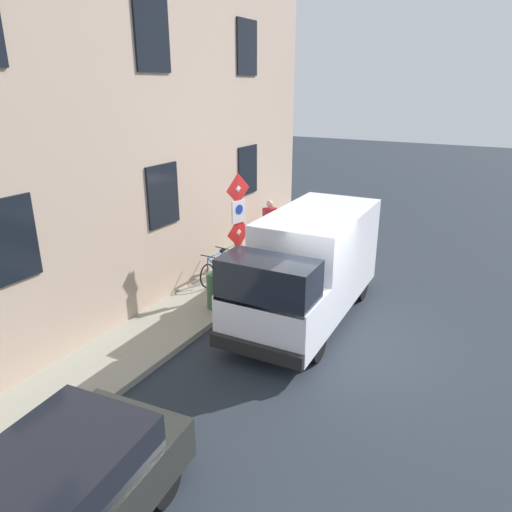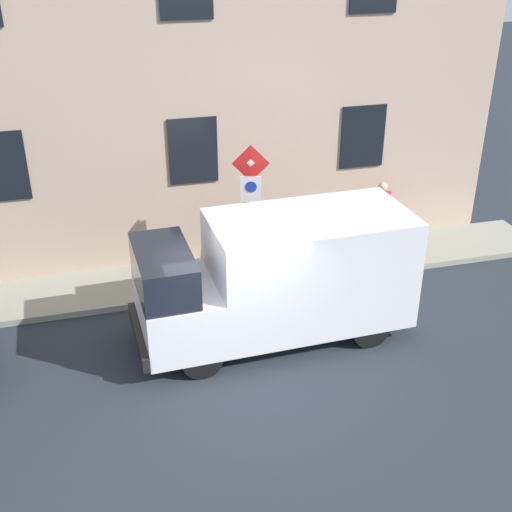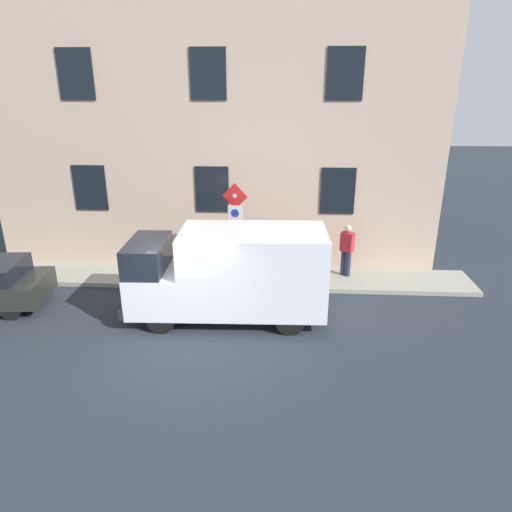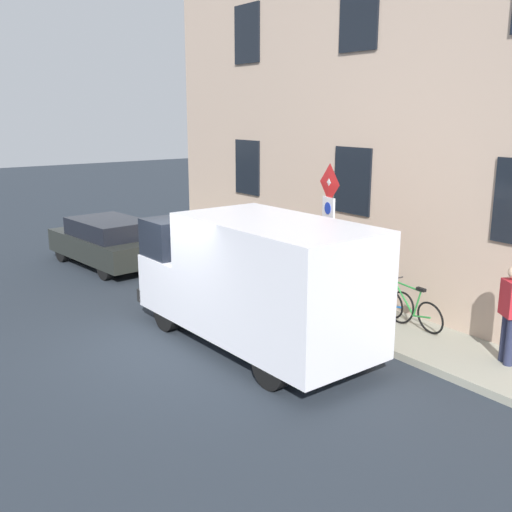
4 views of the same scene
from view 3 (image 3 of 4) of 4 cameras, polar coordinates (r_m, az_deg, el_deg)
The scene contains 9 objects.
ground_plane at distance 11.95m, azimuth -8.43°, elevation -10.14°, with size 80.00×80.00×0.00m, color #262D36.
sidewalk_slab at distance 15.29m, azimuth -5.61°, elevation -2.59°, with size 1.79×16.87×0.14m, color gray.
building_facade at distance 15.38m, azimuth -5.46°, elevation 14.31°, with size 0.75×14.87×8.81m.
sign_post_stacked at distance 13.83m, azimuth -2.57°, elevation 4.08°, with size 0.20×0.55×3.09m.
delivery_van at distance 12.31m, azimuth -3.12°, elevation -2.03°, with size 2.16×5.39×2.50m.
bicycle_green at distance 15.26m, azimuth 2.90°, elevation -0.77°, with size 0.46×1.72×0.89m.
bicycle_blue at distance 15.28m, azimuth 0.07°, elevation -0.71°, with size 0.46×1.71×0.89m.
pedestrian at distance 15.12m, azimuth 11.19°, elevation 0.91°, with size 0.43×0.48×1.72m.
litter_bin at distance 14.59m, azimuth -5.79°, elevation -1.55°, with size 0.44×0.44×0.90m, color #2D5133.
Camera 3 is at (-10.03, -2.34, 6.05)m, focal length 32.26 mm.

